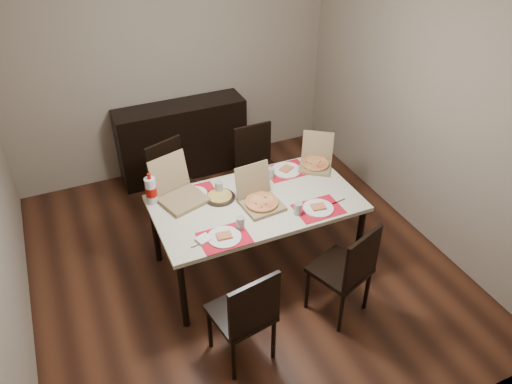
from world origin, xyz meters
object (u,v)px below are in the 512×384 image
(chair_far_left, at_px, (174,182))
(dining_table, at_px, (256,207))
(sideboard, at_px, (182,140))
(dip_bowl, at_px, (251,187))
(chair_near_right, at_px, (348,269))
(chair_far_right, at_px, (257,165))
(pizza_box_center, at_px, (260,200))
(soda_bottle, at_px, (151,191))
(chair_near_left, at_px, (246,314))

(chair_far_left, bearing_deg, dining_table, -62.00)
(sideboard, xyz_separation_m, dip_bowl, (0.17, -1.65, 0.31))
(chair_near_right, bearing_deg, chair_far_left, 117.53)
(chair_far_left, height_order, dip_bowl, chair_far_left)
(sideboard, bearing_deg, chair_far_right, -60.00)
(chair_near_right, relative_size, pizza_box_center, 2.39)
(chair_far_left, xyz_separation_m, soda_bottle, (-0.34, -0.59, 0.37))
(chair_far_left, bearing_deg, soda_bottle, -119.69)
(soda_bottle, bearing_deg, dining_table, -22.93)
(dining_table, distance_m, dip_bowl, 0.22)
(chair_near_left, height_order, chair_far_right, same)
(chair_far_right, height_order, pizza_box_center, pizza_box_center)
(pizza_box_center, height_order, dip_bowl, pizza_box_center)
(chair_near_left, distance_m, dip_bowl, 1.29)
(dining_table, bearing_deg, pizza_box_center, -78.43)
(chair_far_right, bearing_deg, soda_bottle, -156.49)
(chair_near_left, bearing_deg, sideboard, 82.49)
(chair_near_right, distance_m, chair_far_left, 2.02)
(chair_near_left, xyz_separation_m, chair_far_right, (0.92, 1.85, 0.00))
(chair_far_right, bearing_deg, chair_near_right, -89.34)
(chair_far_right, distance_m, pizza_box_center, 1.08)
(chair_far_right, distance_m, soda_bottle, 1.41)
(chair_near_left, xyz_separation_m, pizza_box_center, (0.52, 0.89, 0.29))
(sideboard, height_order, chair_far_right, chair_far_right)
(chair_near_right, xyz_separation_m, chair_far_right, (-0.02, 1.75, 0.00))
(sideboard, distance_m, soda_bottle, 1.71)
(dining_table, bearing_deg, chair_near_left, -117.92)
(pizza_box_center, distance_m, dip_bowl, 0.26)
(sideboard, relative_size, dining_table, 0.83)
(chair_near_right, bearing_deg, sideboard, 101.90)
(chair_near_left, xyz_separation_m, soda_bottle, (-0.33, 1.30, 0.37))
(chair_near_right, distance_m, pizza_box_center, 0.95)
(sideboard, height_order, chair_far_left, chair_far_left)
(dining_table, height_order, pizza_box_center, pizza_box_center)
(chair_far_right, xyz_separation_m, soda_bottle, (-1.25, -0.54, 0.37))
(dining_table, relative_size, chair_far_left, 1.94)
(pizza_box_center, bearing_deg, dining_table, 101.57)
(sideboard, xyz_separation_m, pizza_box_center, (0.15, -1.91, 0.35))
(chair_far_left, relative_size, dip_bowl, 7.94)
(chair_far_left, xyz_separation_m, chair_far_right, (0.92, -0.04, 0.00))
(chair_near_right, relative_size, chair_far_right, 1.00)
(sideboard, distance_m, chair_near_right, 2.76)
(chair_near_right, xyz_separation_m, dip_bowl, (-0.40, 1.05, 0.25))
(dining_table, bearing_deg, chair_far_left, 118.00)
(sideboard, xyz_separation_m, chair_near_right, (0.57, -2.70, 0.06))
(chair_near_right, bearing_deg, chair_near_left, -174.10)
(sideboard, bearing_deg, chair_far_left, -111.99)
(chair_near_right, height_order, pizza_box_center, pizza_box_center)
(sideboard, distance_m, dining_table, 1.87)
(pizza_box_center, relative_size, soda_bottle, 1.30)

